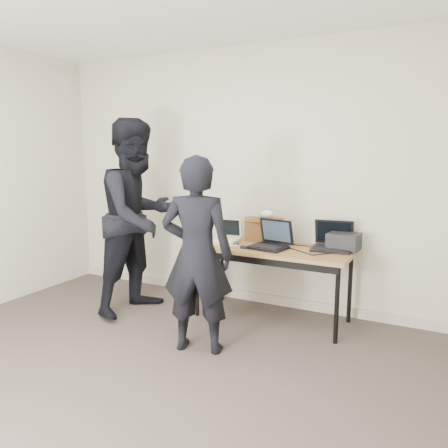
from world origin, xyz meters
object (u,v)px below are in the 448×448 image
Objects in this scene: laptop_right at (332,243)px; equipment_box at (344,242)px; person_typist at (197,255)px; desk at (272,253)px; leather_satchel at (264,229)px; person_observer at (138,217)px; laptop_beige at (225,237)px; laptop_center at (271,242)px.

equipment_box is at bearing 0.41° from laptop_right.
person_typist reaches higher than laptop_right.
leather_satchel is (-0.18, 0.23, 0.19)m from desk.
equipment_box is 2.02m from person_observer.
laptop_beige is 0.79× the size of laptop_right.
person_typist is (-0.84, -1.07, 0.02)m from laptop_right.
laptop_beige is at bearing -177.32° from laptop_right.
person_typist reaches higher than laptop_beige.
desk is 0.95m from person_typist.
person_typist is 0.82× the size of person_observer.
leather_satchel is at bearing 170.37° from laptop_right.
laptop_beige is 0.93m from person_typist.
desk is 0.53m from laptop_beige.
desk is 0.94× the size of person_typist.
person_typist reaches higher than laptop_center.
laptop_right is at bearing -173.75° from equipment_box.
laptop_beige is 0.41m from leather_satchel.
leather_satchel reaches higher than desk.
equipment_box is at bearing 28.64° from laptop_center.
laptop_beige reaches higher than desk.
laptop_center is at bearing -65.39° from person_observer.
desk is at bearing -124.89° from person_typist.
person_observer is (-1.29, -0.34, 0.19)m from laptop_center.
person_typist is (-0.31, -0.89, 0.14)m from desk.
laptop_right reaches higher than leather_satchel.
laptop_right is (0.54, 0.20, 0.00)m from laptop_center.
person_observer reaches higher than laptop_right.
laptop_right is 0.71m from leather_satchel.
person_observer reaches higher than laptop_beige.
leather_satchel is 1.34× the size of equipment_box.
laptop_right is at bearing 30.73° from laptop_center.
person_observer is at bearing -154.45° from laptop_center.
laptop_right is at bearing -143.72° from person_typist.
person_observer reaches higher than laptop_center.
person_observer reaches higher than equipment_box.
person_observer is at bearing -163.73° from desk.
person_typist is 1.13m from person_observer.
person_typist is (-0.30, -0.87, 0.02)m from laptop_center.
laptop_beige is 0.19× the size of person_typist.
desk is at bearing -64.82° from person_observer.
laptop_beige reaches higher than equipment_box.
person_typist is at bearing -131.15° from equipment_box.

